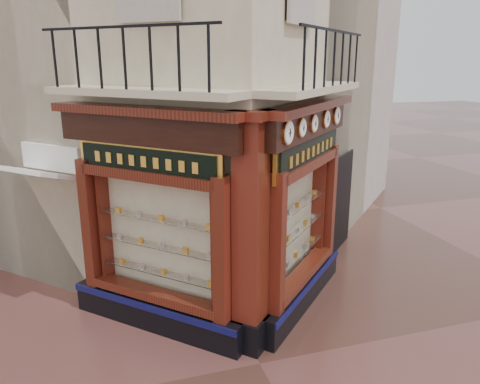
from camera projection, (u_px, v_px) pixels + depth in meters
name	position (u px, v px, depth m)	size (l,w,h in m)	color
ground	(260.00, 364.00, 7.48)	(80.00, 80.00, 0.00)	#452720
main_building	(179.00, 4.00, 11.50)	(8.00, 8.00, 12.00)	beige
neighbour_left	(77.00, 30.00, 13.20)	(8.00, 8.00, 11.00)	beige
neighbour_right	(244.00, 33.00, 14.62)	(8.00, 8.00, 11.00)	beige
shopfront_left	(153.00, 224.00, 7.98)	(2.86, 2.86, 3.98)	black
shopfront_right	(303.00, 209.00, 8.79)	(2.86, 2.86, 3.98)	black
corner_pilaster	(250.00, 239.00, 7.41)	(0.85, 0.85, 3.98)	black
balcony	(232.00, 89.00, 7.70)	(5.94, 2.97, 1.03)	beige
clock_a	(288.00, 133.00, 7.10)	(0.31, 0.31, 0.38)	#D18545
clock_b	(302.00, 128.00, 7.61)	(0.26, 0.26, 0.32)	#D18545
clock_c	(314.00, 124.00, 8.12)	(0.26, 0.26, 0.32)	#D18545
clock_d	(326.00, 119.00, 8.71)	(0.27, 0.27, 0.34)	#D18545
clock_e	(337.00, 116.00, 9.28)	(0.29, 0.29, 0.36)	#D18545
awning	(48.00, 301.00, 9.44)	(1.53, 0.92, 0.08)	white
signboard_left	(146.00, 161.00, 7.61)	(2.08, 2.08, 0.56)	#F0BA46
signboard_right	(310.00, 151.00, 8.44)	(2.24, 2.24, 0.60)	#F0BA46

